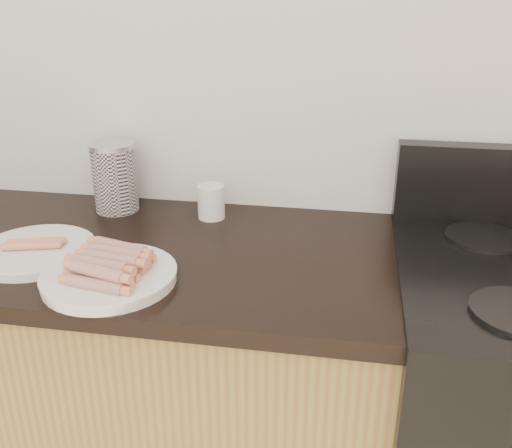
% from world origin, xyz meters
% --- Properties ---
extents(wall_back, '(4.00, 0.04, 2.60)m').
position_xyz_m(wall_back, '(0.00, 2.00, 1.30)').
color(wall_back, silver).
rests_on(wall_back, ground).
extents(burner_far_left, '(0.18, 0.18, 0.01)m').
position_xyz_m(burner_far_left, '(0.61, 1.84, 0.92)').
color(burner_far_left, black).
rests_on(burner_far_left, stove).
extents(main_plate, '(0.30, 0.30, 0.02)m').
position_xyz_m(main_plate, '(-0.20, 1.51, 0.91)').
color(main_plate, white).
rests_on(main_plate, counter_slab).
extents(side_plate, '(0.28, 0.28, 0.02)m').
position_xyz_m(side_plate, '(-0.42, 1.60, 0.91)').
color(side_plate, white).
rests_on(side_plate, counter_slab).
extents(hotdog_pile, '(0.13, 0.20, 0.05)m').
position_xyz_m(hotdog_pile, '(-0.20, 1.51, 0.94)').
color(hotdog_pile, maroon).
rests_on(hotdog_pile, main_plate).
extents(plain_sausages, '(0.12, 0.07, 0.02)m').
position_xyz_m(plain_sausages, '(-0.42, 1.60, 0.93)').
color(plain_sausages, '#C07345').
rests_on(plain_sausages, side_plate).
extents(canister, '(0.12, 0.12, 0.19)m').
position_xyz_m(canister, '(-0.34, 1.90, 0.99)').
color(canister, white).
rests_on(canister, counter_slab).
extents(mug, '(0.09, 0.09, 0.09)m').
position_xyz_m(mug, '(-0.07, 1.89, 0.94)').
color(mug, silver).
rests_on(mug, counter_slab).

